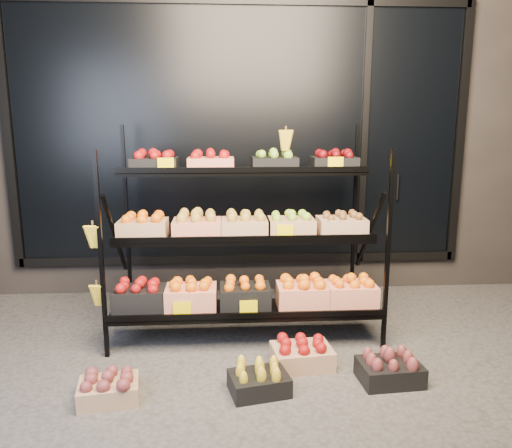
{
  "coord_description": "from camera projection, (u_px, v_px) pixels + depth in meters",
  "views": [
    {
      "loc": [
        -0.15,
        -3.26,
        1.69
      ],
      "look_at": [
        0.09,
        0.55,
        0.9
      ],
      "focal_mm": 35.0,
      "sensor_mm": 36.0,
      "label": 1
    }
  ],
  "objects": [
    {
      "name": "ground",
      "position": [
        249.0,
        364.0,
        3.53
      ],
      "size": [
        24.0,
        24.0,
        0.0
      ],
      "primitive_type": "plane",
      "color": "#514F4C",
      "rests_on": "ground"
    },
    {
      "name": "building",
      "position": [
        237.0,
        116.0,
        5.71
      ],
      "size": [
        6.0,
        2.08,
        3.5
      ],
      "color": "#2D2826",
      "rests_on": "ground"
    },
    {
      "name": "display_rack",
      "position": [
        243.0,
        237.0,
        3.96
      ],
      "size": [
        2.18,
        1.02,
        1.73
      ],
      "color": "black",
      "rests_on": "ground"
    },
    {
      "name": "floor_crate_left",
      "position": [
        109.0,
        387.0,
        3.06
      ],
      "size": [
        0.4,
        0.32,
        0.19
      ],
      "rotation": [
        0.0,
        0.0,
        0.16
      ],
      "color": "tan",
      "rests_on": "ground"
    },
    {
      "name": "floor_crate_midleft",
      "position": [
        259.0,
        380.0,
        3.15
      ],
      "size": [
        0.41,
        0.34,
        0.19
      ],
      "rotation": [
        0.0,
        0.0,
        0.21
      ],
      "color": "black",
      "rests_on": "ground"
    },
    {
      "name": "floor_crate_midright",
      "position": [
        302.0,
        353.0,
        3.49
      ],
      "size": [
        0.44,
        0.34,
        0.2
      ],
      "rotation": [
        0.0,
        0.0,
        0.11
      ],
      "color": "tan",
      "rests_on": "ground"
    },
    {
      "name": "floor_crate_right",
      "position": [
        390.0,
        368.0,
        3.28
      ],
      "size": [
        0.42,
        0.32,
        0.2
      ],
      "rotation": [
        0.0,
        0.0,
        0.08
      ],
      "color": "black",
      "rests_on": "ground"
    }
  ]
}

